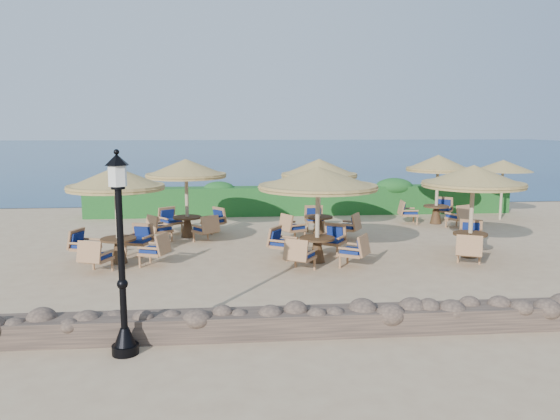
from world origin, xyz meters
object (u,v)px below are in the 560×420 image
object	(u,v)px
cafe_set_0	(117,199)
cafe_set_5	(438,177)
lamp_post	(121,263)
cafe_set_3	(186,184)
extra_parasol	(503,166)
cafe_set_2	(473,187)
cafe_set_1	(318,193)
cafe_set_4	(319,183)

from	to	relation	value
cafe_set_0	cafe_set_5	xyz separation A→B (m)	(10.97, 5.15, 0.03)
lamp_post	cafe_set_5	world-z (taller)	lamp_post
cafe_set_0	cafe_set_5	distance (m)	12.12
cafe_set_3	cafe_set_5	distance (m)	9.52
cafe_set_5	lamp_post	bearing A→B (deg)	-130.46
extra_parasol	cafe_set_3	size ratio (longest dim) A/B	0.89
lamp_post	cafe_set_2	world-z (taller)	lamp_post
cafe_set_1	cafe_set_4	size ratio (longest dim) A/B	1.18
lamp_post	cafe_set_1	bearing A→B (deg)	54.38
cafe_set_1	cafe_set_3	bearing A→B (deg)	135.02
cafe_set_2	cafe_set_3	world-z (taller)	same
cafe_set_2	cafe_set_3	bearing A→B (deg)	156.36
cafe_set_0	cafe_set_4	world-z (taller)	same
cafe_set_0	cafe_set_1	distance (m)	5.46
cafe_set_0	cafe_set_1	world-z (taller)	same
lamp_post	cafe_set_5	size ratio (longest dim) A/B	1.20
extra_parasol	cafe_set_4	distance (m)	8.32
lamp_post	cafe_set_4	bearing A→B (deg)	62.88
cafe_set_0	cafe_set_5	size ratio (longest dim) A/B	1.04
cafe_set_4	cafe_set_5	size ratio (longest dim) A/B	1.00
cafe_set_1	cafe_set_2	distance (m)	4.47
cafe_set_4	cafe_set_5	xyz separation A→B (m)	(4.92, 2.07, -0.05)
cafe_set_0	cafe_set_3	world-z (taller)	same
lamp_post	cafe_set_3	xyz separation A→B (m)	(0.31, 9.61, 0.25)
cafe_set_0	cafe_set_1	size ratio (longest dim) A/B	0.87
cafe_set_0	cafe_set_5	bearing A→B (deg)	25.17
cafe_set_2	cafe_set_1	bearing A→B (deg)	-177.45
cafe_set_0	cafe_set_2	world-z (taller)	same
extra_parasol	cafe_set_0	xyz separation A→B (m)	(-13.90, -5.82, -0.39)
cafe_set_3	lamp_post	bearing A→B (deg)	-91.83
lamp_post	cafe_set_0	world-z (taller)	lamp_post
cafe_set_4	cafe_set_1	bearing A→B (deg)	-99.87
cafe_set_1	cafe_set_5	size ratio (longest dim) A/B	1.19
cafe_set_3	cafe_set_5	size ratio (longest dim) A/B	0.98
extra_parasol	cafe_set_5	bearing A→B (deg)	-167.24
cafe_set_5	cafe_set_2	bearing A→B (deg)	-101.20
extra_parasol	cafe_set_1	bearing A→B (deg)	-143.67
cafe_set_1	cafe_set_3	world-z (taller)	same
extra_parasol	cafe_set_5	world-z (taller)	cafe_set_5
lamp_post	extra_parasol	world-z (taller)	lamp_post
extra_parasol	cafe_set_2	bearing A→B (deg)	-123.55
lamp_post	cafe_set_0	xyz separation A→B (m)	(-1.30, 6.18, 0.23)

